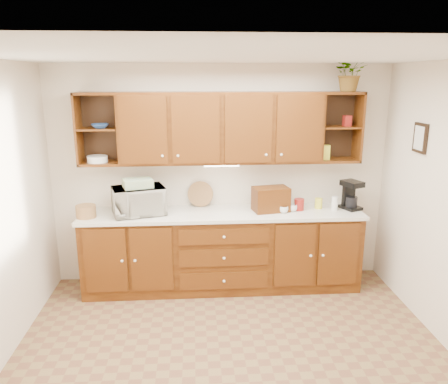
{
  "coord_description": "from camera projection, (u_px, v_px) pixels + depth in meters",
  "views": [
    {
      "loc": [
        -0.31,
        -3.36,
        2.45
      ],
      "look_at": [
        0.0,
        1.15,
        1.25
      ],
      "focal_mm": 35.0,
      "sensor_mm": 36.0,
      "label": 1
    }
  ],
  "objects": [
    {
      "name": "pantry_box_red",
      "position": [
        347.0,
        121.0,
        5.0
      ],
      "size": [
        0.09,
        0.08,
        0.12
      ],
      "primitive_type": "cube",
      "rotation": [
        0.0,
        0.0,
        0.14
      ],
      "color": "maroon",
      "rests_on": "upper_cabinets"
    },
    {
      "name": "framed_picture",
      "position": [
        420.0,
        138.0,
        4.42
      ],
      "size": [
        0.03,
        0.24,
        0.3
      ],
      "primitive_type": "cube",
      "color": "black",
      "rests_on": "right_wall"
    },
    {
      "name": "floor",
      "position": [
        233.0,
        361.0,
        3.89
      ],
      "size": [
        4.0,
        4.0,
        0.0
      ],
      "primitive_type": "plane",
      "color": "brown",
      "rests_on": "ground"
    },
    {
      "name": "wicker_basket",
      "position": [
        86.0,
        211.0,
        4.83
      ],
      "size": [
        0.29,
        0.29,
        0.14
      ],
      "primitive_type": "cylinder",
      "rotation": [
        0.0,
        0.0,
        0.43
      ],
      "color": "#A16F43",
      "rests_on": "countertop"
    },
    {
      "name": "potted_plant",
      "position": [
        351.0,
        72.0,
        4.82
      ],
      "size": [
        0.38,
        0.33,
        0.41
      ],
      "primitive_type": "imported",
      "rotation": [
        0.0,
        0.0,
        0.03
      ],
      "color": "#999999",
      "rests_on": "upper_cabinets"
    },
    {
      "name": "base_cabinets",
      "position": [
        222.0,
        251.0,
        5.17
      ],
      "size": [
        3.2,
        0.6,
        0.9
      ],
      "primitive_type": "cube",
      "color": "#321405",
      "rests_on": "floor"
    },
    {
      "name": "coffee_maker",
      "position": [
        351.0,
        195.0,
        5.13
      ],
      "size": [
        0.26,
        0.29,
        0.34
      ],
      "rotation": [
        0.0,
        0.0,
        0.41
      ],
      "color": "black",
      "rests_on": "countertop"
    },
    {
      "name": "plate_stack",
      "position": [
        97.0,
        159.0,
        4.9
      ],
      "size": [
        0.28,
        0.28,
        0.07
      ],
      "primitive_type": "cylinder",
      "rotation": [
        0.0,
        0.0,
        -0.24
      ],
      "color": "white",
      "rests_on": "upper_cabinets"
    },
    {
      "name": "back_wall",
      "position": [
        220.0,
        176.0,
        5.25
      ],
      "size": [
        4.0,
        0.0,
        4.0
      ],
      "primitive_type": "plane",
      "rotation": [
        1.57,
        0.0,
        0.0
      ],
      "color": "beige",
      "rests_on": "floor"
    },
    {
      "name": "canister_yellow",
      "position": [
        319.0,
        203.0,
        5.16
      ],
      "size": [
        0.11,
        0.11,
        0.12
      ],
      "primitive_type": "cylinder",
      "rotation": [
        0.0,
        0.0,
        -0.31
      ],
      "color": "yellow",
      "rests_on": "countertop"
    },
    {
      "name": "canister_white",
      "position": [
        335.0,
        203.0,
        5.08
      ],
      "size": [
        0.09,
        0.09,
        0.16
      ],
      "primitive_type": "cylinder",
      "rotation": [
        0.0,
        0.0,
        0.29
      ],
      "color": "white",
      "rests_on": "countertop"
    },
    {
      "name": "canister_red",
      "position": [
        299.0,
        204.0,
        5.09
      ],
      "size": [
        0.12,
        0.12,
        0.13
      ],
      "primitive_type": "cylinder",
      "rotation": [
        0.0,
        0.0,
        0.03
      ],
      "color": "maroon",
      "rests_on": "countertop"
    },
    {
      "name": "ceiling",
      "position": [
        234.0,
        56.0,
        3.23
      ],
      "size": [
        4.0,
        4.0,
        0.0
      ],
      "primitive_type": "plane",
      "rotation": [
        3.14,
        0.0,
        0.0
      ],
      "color": "white",
      "rests_on": "back_wall"
    },
    {
      "name": "upper_cabinets",
      "position": [
        222.0,
        128.0,
        4.94
      ],
      "size": [
        3.2,
        0.33,
        0.8
      ],
      "color": "#321405",
      "rests_on": "back_wall"
    },
    {
      "name": "pantry_box_yellow",
      "position": [
        325.0,
        152.0,
        5.05
      ],
      "size": [
        0.1,
        0.08,
        0.17
      ],
      "primitive_type": "cube",
      "rotation": [
        0.0,
        0.0,
        0.1
      ],
      "color": "yellow",
      "rests_on": "upper_cabinets"
    },
    {
      "name": "bread_box",
      "position": [
        271.0,
        199.0,
        5.04
      ],
      "size": [
        0.44,
        0.32,
        0.28
      ],
      "primitive_type": "cube",
      "rotation": [
        0.0,
        0.0,
        0.19
      ],
      "color": "#321405",
      "rests_on": "countertop"
    },
    {
      "name": "wine_bottle",
      "position": [
        132.0,
        196.0,
        5.11
      ],
      "size": [
        0.08,
        0.08,
        0.32
      ],
      "primitive_type": "cylinder",
      "rotation": [
        0.0,
        0.0,
        0.32
      ],
      "color": "black",
      "rests_on": "countertop"
    },
    {
      "name": "woven_tray",
      "position": [
        201.0,
        205.0,
        5.26
      ],
      "size": [
        0.31,
        0.12,
        0.3
      ],
      "primitive_type": "cylinder",
      "rotation": [
        1.36,
        0.0,
        -0.14
      ],
      "color": "#A16F43",
      "rests_on": "countertop"
    },
    {
      "name": "bowl_stack",
      "position": [
        100.0,
        126.0,
        4.82
      ],
      "size": [
        0.22,
        0.22,
        0.05
      ],
      "primitive_type": "imported",
      "rotation": [
        0.0,
        0.0,
        0.19
      ],
      "color": "#25488A",
      "rests_on": "upper_cabinets"
    },
    {
      "name": "undercabinet_light",
      "position": [
        222.0,
        165.0,
        5.0
      ],
      "size": [
        0.4,
        0.05,
        0.02
      ],
      "primitive_type": "cube",
      "color": "white",
      "rests_on": "upper_cabinets"
    },
    {
      "name": "countertop",
      "position": [
        222.0,
        213.0,
        5.04
      ],
      "size": [
        3.24,
        0.64,
        0.04
      ],
      "primitive_type": "cube",
      "color": "white",
      "rests_on": "base_cabinets"
    },
    {
      "name": "mug_tree",
      "position": [
        286.0,
        208.0,
        5.05
      ],
      "size": [
        0.23,
        0.24,
        0.28
      ],
      "rotation": [
        0.0,
        0.0,
        -0.09
      ],
      "color": "#321405",
      "rests_on": "countertop"
    },
    {
      "name": "towel_stack",
      "position": [
        138.0,
        183.0,
        4.87
      ],
      "size": [
        0.37,
        0.31,
        0.09
      ],
      "primitive_type": "cube",
      "rotation": [
        0.0,
        0.0,
        0.3
      ],
      "color": "#E1CF6A",
      "rests_on": "microwave"
    },
    {
      "name": "microwave",
      "position": [
        139.0,
        201.0,
        4.92
      ],
      "size": [
        0.65,
        0.53,
        0.31
      ],
      "primitive_type": "imported",
      "rotation": [
        0.0,
        0.0,
        0.29
      ],
      "color": "beige",
      "rests_on": "countertop"
    }
  ]
}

